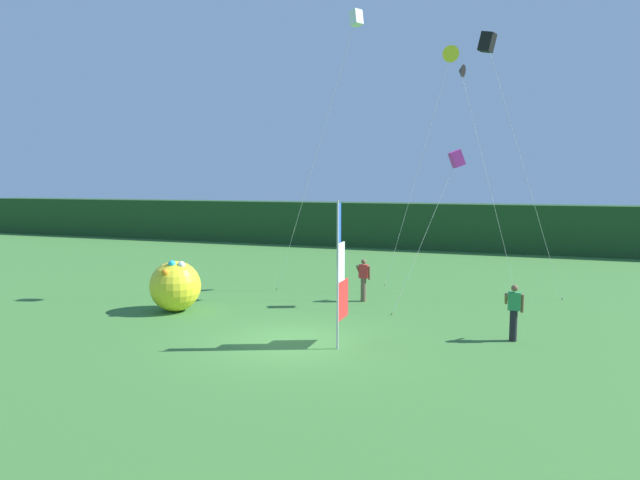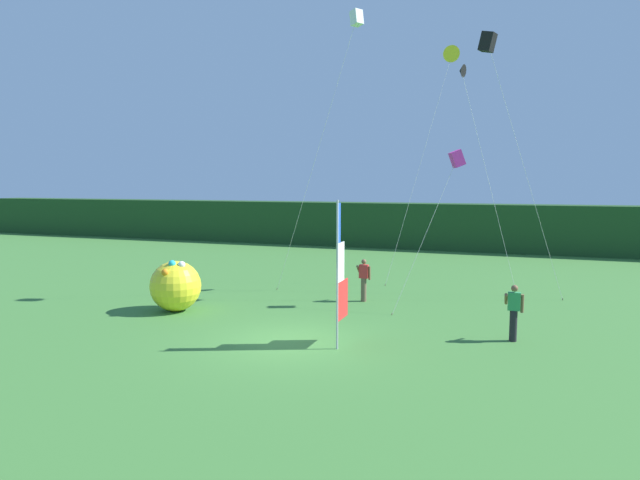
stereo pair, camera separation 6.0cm
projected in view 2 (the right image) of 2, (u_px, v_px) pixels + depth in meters
ground_plane at (290, 341)px, 16.34m from camera, size 120.00×120.00×0.00m
distant_treeline at (424, 226)px, 39.24m from camera, size 80.00×2.40×3.25m
banner_flag at (340, 277)px, 15.66m from camera, size 0.06×1.03×4.24m
person_near_banner at (514, 311)px, 16.27m from camera, size 0.55×0.48×1.71m
person_mid_field at (364, 279)px, 21.76m from camera, size 0.55×0.48×1.70m
inflatable_balloon at (176, 286)px, 20.12m from camera, size 1.86×1.86×1.94m
kite_yellow_delta_0 at (452, 55)px, 25.78m from camera, size 2.85×3.01×11.17m
kite_white_box_1 at (356, 21)px, 21.52m from camera, size 3.97×0.59×11.49m
kite_black_box_2 at (488, 43)px, 21.42m from camera, size 3.57×1.02×10.62m
kite_black_delta_3 at (462, 74)px, 23.62m from camera, size 2.83×1.23×9.82m
kite_magenta_box_4 at (457, 160)px, 20.54m from camera, size 2.25×2.68×5.97m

